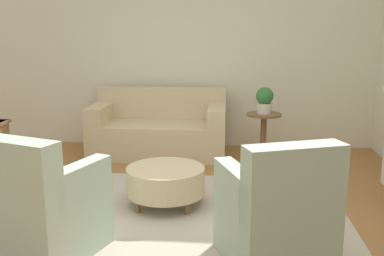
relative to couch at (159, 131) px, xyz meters
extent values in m
plane|color=#996638|center=(0.46, -2.20, -0.34)|extent=(16.00, 16.00, 0.00)
cube|color=beige|center=(0.46, 0.63, 1.06)|extent=(9.55, 0.12, 2.80)
cube|color=#B2A893|center=(0.46, -2.20, -0.33)|extent=(3.33, 2.49, 0.01)
cube|color=#C6B289|center=(0.00, -0.05, -0.11)|extent=(1.88, 0.90, 0.47)
cube|color=#C6B289|center=(0.00, 0.30, 0.35)|extent=(1.88, 0.20, 0.45)
cube|color=#C6B289|center=(-0.82, -0.07, 0.25)|extent=(0.24, 0.86, 0.25)
cube|color=#C6B289|center=(0.82, -0.07, 0.25)|extent=(0.24, 0.86, 0.25)
cube|color=brown|center=(0.00, -0.47, -0.31)|extent=(1.69, 0.05, 0.06)
cube|color=#9EB29E|center=(-0.42, -2.98, -0.11)|extent=(0.92, 0.96, 0.45)
cube|color=#9EB29E|center=(-0.51, -3.25, 0.39)|extent=(0.72, 0.43, 0.54)
cube|color=#9EB29E|center=(-0.15, -3.06, 0.26)|extent=(0.38, 0.73, 0.30)
cube|color=#9EB29E|center=(-0.67, -2.87, 0.26)|extent=(0.38, 0.73, 0.30)
cube|color=brown|center=(-0.30, -2.65, -0.30)|extent=(0.61, 0.26, 0.06)
cube|color=#9EB29E|center=(1.33, -2.98, -0.11)|extent=(0.92, 0.96, 0.45)
cube|color=#9EB29E|center=(1.43, -3.25, 0.39)|extent=(0.72, 0.43, 0.54)
cube|color=#9EB29E|center=(1.58, -2.87, 0.26)|extent=(0.38, 0.73, 0.30)
cube|color=#9EB29E|center=(1.06, -3.06, 0.26)|extent=(0.38, 0.73, 0.30)
cube|color=brown|center=(1.21, -2.65, -0.30)|extent=(0.61, 0.26, 0.06)
cylinder|color=#C6B289|center=(0.36, -1.91, -0.08)|extent=(0.79, 0.79, 0.27)
cylinder|color=brown|center=(0.13, -2.14, -0.27)|extent=(0.05, 0.05, 0.12)
cylinder|color=brown|center=(0.60, -2.14, -0.27)|extent=(0.05, 0.05, 0.12)
cylinder|color=brown|center=(0.13, -1.67, -0.27)|extent=(0.05, 0.05, 0.12)
cylinder|color=brown|center=(0.60, -1.67, -0.27)|extent=(0.05, 0.05, 0.12)
cylinder|color=brown|center=(1.45, -0.25, 0.30)|extent=(0.46, 0.46, 0.03)
cylinder|color=brown|center=(1.45, -0.25, -0.03)|extent=(0.08, 0.08, 0.63)
cylinder|color=brown|center=(1.45, -0.25, -0.32)|extent=(0.25, 0.25, 0.03)
cylinder|color=beige|center=(1.45, -0.25, 0.39)|extent=(0.19, 0.19, 0.14)
sphere|color=#2D6B33|center=(1.45, -0.25, 0.55)|extent=(0.23, 0.23, 0.23)
camera|label=1|loc=(0.98, -6.15, 1.39)|focal=42.00mm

